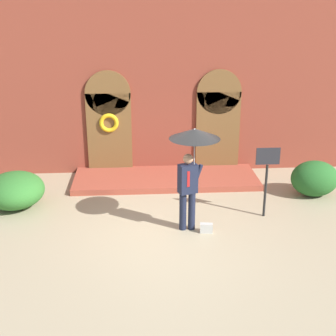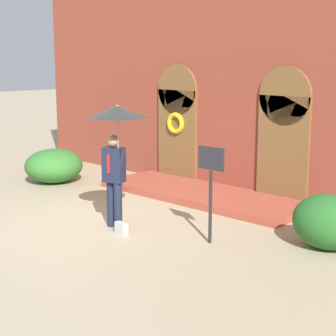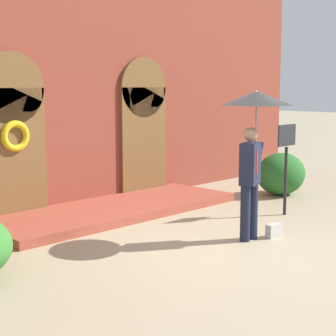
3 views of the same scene
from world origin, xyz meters
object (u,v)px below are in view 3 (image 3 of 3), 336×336
shrub_right (281,174)px  person_with_umbrella (255,120)px  sign_post (286,154)px  handbag (274,231)px

shrub_right → person_with_umbrella: bearing=-153.7°
sign_post → shrub_right: size_ratio=1.38×
person_with_umbrella → shrub_right: (3.46, 1.71, -1.44)m
handbag → shrub_right: 3.69m
sign_post → shrub_right: sign_post is taller
handbag → sign_post: bearing=34.1°
handbag → shrub_right: (3.14, 1.91, 0.36)m
person_with_umbrella → sign_post: 2.04m
person_with_umbrella → handbag: 1.84m
handbag → shrub_right: shrub_right is taller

